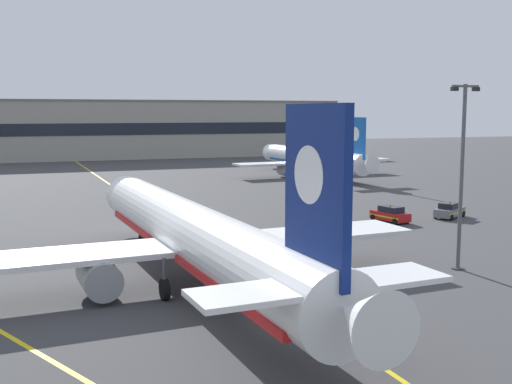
{
  "coord_description": "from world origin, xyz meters",
  "views": [
    {
      "loc": [
        -13.02,
        -30.0,
        11.33
      ],
      "look_at": [
        2.67,
        13.12,
        5.39
      ],
      "focal_mm": 43.74,
      "sensor_mm": 36.0,
      "label": 1
    }
  ],
  "objects_px": {
    "airliner_foreground": "(195,236)",
    "service_car_fifth": "(390,214)",
    "service_car_nearest": "(450,211)",
    "airliner_background": "(314,159)",
    "safety_cone_by_nose_gear": "(150,237)",
    "apron_lamp_post": "(462,174)"
  },
  "relations": [
    {
      "from": "airliner_foreground",
      "to": "service_car_fifth",
      "type": "height_order",
      "value": "airliner_foreground"
    },
    {
      "from": "airliner_foreground",
      "to": "service_car_nearest",
      "type": "bearing_deg",
      "value": 27.23
    },
    {
      "from": "airliner_background",
      "to": "safety_cone_by_nose_gear",
      "type": "bearing_deg",
      "value": -129.56
    },
    {
      "from": "service_car_fifth",
      "to": "service_car_nearest",
      "type": "bearing_deg",
      "value": -0.06
    },
    {
      "from": "airliner_background",
      "to": "airliner_foreground",
      "type": "bearing_deg",
      "value": -121.3
    },
    {
      "from": "airliner_foreground",
      "to": "safety_cone_by_nose_gear",
      "type": "xyz_separation_m",
      "value": [
        0.02,
        16.23,
        -3.11
      ]
    },
    {
      "from": "service_car_nearest",
      "to": "airliner_foreground",
      "type": "bearing_deg",
      "value": -152.77
    },
    {
      "from": "safety_cone_by_nose_gear",
      "to": "service_car_fifth",
      "type": "bearing_deg",
      "value": 0.99
    },
    {
      "from": "service_car_nearest",
      "to": "service_car_fifth",
      "type": "xyz_separation_m",
      "value": [
        -7.35,
        0.01,
        0.0
      ]
    },
    {
      "from": "airliner_background",
      "to": "service_car_nearest",
      "type": "distance_m",
      "value": 45.07
    },
    {
      "from": "service_car_fifth",
      "to": "safety_cone_by_nose_gear",
      "type": "xyz_separation_m",
      "value": [
        -24.99,
        -0.43,
        -0.51
      ]
    },
    {
      "from": "safety_cone_by_nose_gear",
      "to": "service_car_nearest",
      "type": "bearing_deg",
      "value": 0.75
    },
    {
      "from": "airliner_foreground",
      "to": "airliner_background",
      "type": "distance_m",
      "value": 71.85
    },
    {
      "from": "airliner_background",
      "to": "service_car_fifth",
      "type": "bearing_deg",
      "value": -105.39
    },
    {
      "from": "airliner_foreground",
      "to": "service_car_nearest",
      "type": "height_order",
      "value": "airliner_foreground"
    },
    {
      "from": "safety_cone_by_nose_gear",
      "to": "airliner_foreground",
      "type": "bearing_deg",
      "value": -90.08
    },
    {
      "from": "airliner_foreground",
      "to": "airliner_background",
      "type": "relative_size",
      "value": 1.11
    },
    {
      "from": "apron_lamp_post",
      "to": "service_car_nearest",
      "type": "distance_m",
      "value": 23.66
    },
    {
      "from": "apron_lamp_post",
      "to": "service_car_fifth",
      "type": "distance_m",
      "value": 20.45
    },
    {
      "from": "airliner_background",
      "to": "service_car_nearest",
      "type": "relative_size",
      "value": 8.2
    },
    {
      "from": "airliner_foreground",
      "to": "apron_lamp_post",
      "type": "xyz_separation_m",
      "value": [
        19.03,
        -1.91,
        3.56
      ]
    },
    {
      "from": "airliner_background",
      "to": "apron_lamp_post",
      "type": "height_order",
      "value": "apron_lamp_post"
    }
  ]
}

